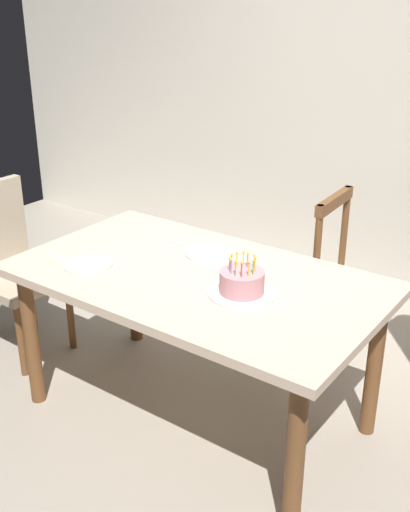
# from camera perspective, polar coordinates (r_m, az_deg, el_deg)

# --- Properties ---
(ground) EXTENTS (6.40, 6.40, 0.00)m
(ground) POSITION_cam_1_polar(r_m,az_deg,el_deg) (3.11, -0.77, -14.27)
(ground) COLOR #9E9384
(back_wall) EXTENTS (6.40, 0.10, 2.60)m
(back_wall) POSITION_cam_1_polar(r_m,az_deg,el_deg) (4.14, 15.09, 14.29)
(back_wall) COLOR silver
(back_wall) RESTS_ON ground
(dining_table) EXTENTS (1.62, 0.93, 0.75)m
(dining_table) POSITION_cam_1_polar(r_m,az_deg,el_deg) (2.75, -0.84, -3.38)
(dining_table) COLOR beige
(dining_table) RESTS_ON ground
(birthday_cake) EXTENTS (0.28, 0.28, 0.17)m
(birthday_cake) POSITION_cam_1_polar(r_m,az_deg,el_deg) (2.53, 3.40, -2.59)
(birthday_cake) COLOR silver
(birthday_cake) RESTS_ON dining_table
(plate_near_celebrant) EXTENTS (0.22, 0.22, 0.01)m
(plate_near_celebrant) POSITION_cam_1_polar(r_m,az_deg,el_deg) (2.84, -10.64, -0.78)
(plate_near_celebrant) COLOR silver
(plate_near_celebrant) RESTS_ON dining_table
(plate_far_side) EXTENTS (0.22, 0.22, 0.01)m
(plate_far_side) POSITION_cam_1_polar(r_m,az_deg,el_deg) (2.91, 0.33, 0.23)
(plate_far_side) COLOR silver
(plate_far_side) RESTS_ON dining_table
(fork_near_celebrant) EXTENTS (0.18, 0.03, 0.01)m
(fork_near_celebrant) POSITION_cam_1_polar(r_m,az_deg,el_deg) (2.95, -12.94, -0.15)
(fork_near_celebrant) COLOR silver
(fork_near_celebrant) RESTS_ON dining_table
(fork_far_side) EXTENTS (0.18, 0.05, 0.01)m
(fork_far_side) POSITION_cam_1_polar(r_m,az_deg,el_deg) (3.01, -2.04, 0.93)
(fork_far_side) COLOR silver
(fork_far_side) RESTS_ON dining_table
(chair_spindle_back) EXTENTS (0.46, 0.46, 0.95)m
(chair_spindle_back) POSITION_cam_1_polar(r_m,az_deg,el_deg) (3.40, 8.51, -1.93)
(chair_spindle_back) COLOR beige
(chair_spindle_back) RESTS_ON ground
(chair_upholstered) EXTENTS (0.45, 0.45, 0.95)m
(chair_upholstered) POSITION_cam_1_polar(r_m,az_deg,el_deg) (3.54, -17.49, -0.42)
(chair_upholstered) COLOR tan
(chair_upholstered) RESTS_ON ground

